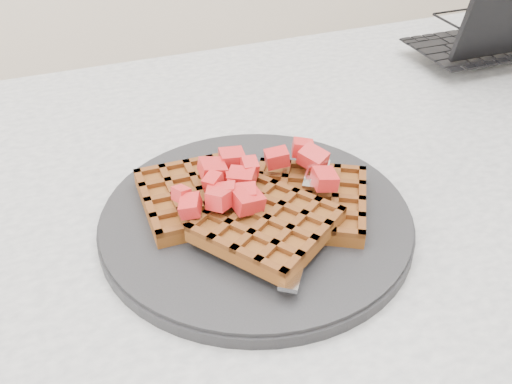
% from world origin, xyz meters
% --- Properties ---
extents(table, '(1.20, 0.80, 0.75)m').
position_xyz_m(table, '(0.00, 0.00, 0.64)').
color(table, beige).
rests_on(table, ground).
extents(plate, '(0.30, 0.30, 0.02)m').
position_xyz_m(plate, '(-0.13, -0.04, 0.76)').
color(plate, black).
rests_on(plate, table).
extents(waffles, '(0.22, 0.20, 0.03)m').
position_xyz_m(waffles, '(-0.13, -0.04, 0.78)').
color(waffles, brown).
rests_on(waffles, plate).
extents(strawberry_pile, '(0.15, 0.15, 0.02)m').
position_xyz_m(strawberry_pile, '(-0.13, -0.04, 0.80)').
color(strawberry_pile, '#A70004').
rests_on(strawberry_pile, waffles).
extents(fork, '(0.12, 0.16, 0.02)m').
position_xyz_m(fork, '(-0.09, -0.07, 0.77)').
color(fork, silver).
rests_on(fork, plate).
extents(laptop, '(0.33, 0.25, 0.23)m').
position_xyz_m(laptop, '(0.40, 0.24, 0.79)').
color(laptop, black).
rests_on(laptop, table).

